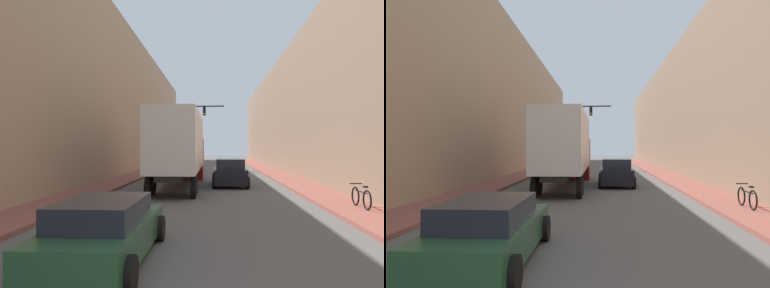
{
  "view_description": "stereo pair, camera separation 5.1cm",
  "coord_description": "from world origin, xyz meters",
  "views": [
    {
      "loc": [
        0.62,
        -2.0,
        2.4
      ],
      "look_at": [
        -0.43,
        15.14,
        2.52
      ],
      "focal_mm": 35.0,
      "sensor_mm": 36.0,
      "label": 1
    },
    {
      "loc": [
        0.67,
        -1.99,
        2.4
      ],
      "look_at": [
        -0.43,
        15.14,
        2.52
      ],
      "focal_mm": 35.0,
      "sensor_mm": 36.0,
      "label": 2
    }
  ],
  "objects": [
    {
      "name": "sidewalk_right",
      "position": [
        5.82,
        30.0,
        0.07
      ],
      "size": [
        2.15,
        80.0,
        0.15
      ],
      "color": "brown",
      "rests_on": "ground"
    },
    {
      "name": "traffic_signal_gantry",
      "position": [
        -3.19,
        36.73,
        4.74
      ],
      "size": [
        6.29,
        0.35,
        6.9
      ],
      "color": "black",
      "rests_on": "ground"
    },
    {
      "name": "suv_car",
      "position": [
        1.52,
        21.01,
        0.79
      ],
      "size": [
        2.13,
        4.51,
        1.66
      ],
      "color": "black",
      "rests_on": "ground"
    },
    {
      "name": "semi_truck",
      "position": [
        -1.44,
        20.55,
        2.36
      ],
      "size": [
        2.41,
        13.08,
        4.26
      ],
      "color": "silver",
      "rests_on": "ground"
    },
    {
      "name": "sidewalk_left",
      "position": [
        -5.82,
        30.0,
        0.07
      ],
      "size": [
        2.15,
        80.0,
        0.15
      ],
      "color": "brown",
      "rests_on": "ground"
    },
    {
      "name": "building_left",
      "position": [
        -9.9,
        30.0,
        6.55
      ],
      "size": [
        6.0,
        80.0,
        13.1
      ],
      "color": "tan",
      "rests_on": "ground"
    },
    {
      "name": "building_right",
      "position": [
        9.9,
        30.0,
        5.56
      ],
      "size": [
        6.0,
        80.0,
        11.11
      ],
      "color": "#846B56",
      "rests_on": "ground"
    },
    {
      "name": "parked_bicycle",
      "position": [
        6.0,
        12.13,
        0.53
      ],
      "size": [
        0.44,
        1.82,
        0.86
      ],
      "color": "black",
      "rests_on": "sidewalk_right"
    },
    {
      "name": "sedan_car",
      "position": [
        -1.68,
        5.73,
        0.64
      ],
      "size": [
        2.0,
        4.75,
        1.32
      ],
      "color": "#234C2D",
      "rests_on": "ground"
    }
  ]
}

